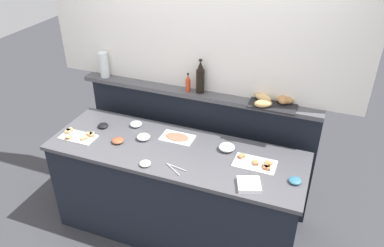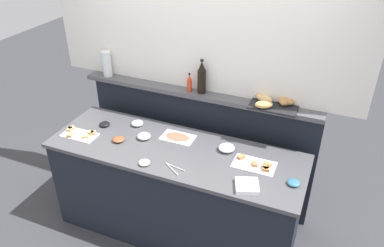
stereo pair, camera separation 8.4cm
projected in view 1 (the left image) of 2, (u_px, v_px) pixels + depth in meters
ground_plane at (198, 190)px, 4.20m from camera, size 12.00×12.00×0.00m
buffet_counter at (176, 192)px, 3.48m from camera, size 2.22×0.75×0.93m
back_ledge_unit at (197, 142)px, 3.82m from camera, size 2.27×0.22×1.26m
upper_wall_panel at (200, 15)px, 3.19m from camera, size 2.87×0.08×1.34m
sandwich_platter_rear at (78, 136)px, 3.41m from camera, size 0.32×0.17×0.04m
sandwich_platter_side at (256, 164)px, 3.06m from camera, size 0.34×0.20×0.04m
cold_cuts_platter at (177, 137)px, 3.39m from camera, size 0.29×0.18×0.02m
glass_bowl_large at (227, 147)px, 3.23m from camera, size 0.14×0.14×0.06m
glass_bowl_medium at (136, 124)px, 3.56m from camera, size 0.11×0.11×0.04m
glass_bowl_small at (143, 137)px, 3.37m from camera, size 0.12×0.12×0.05m
condiment_bowl_cream at (118, 141)px, 3.33m from camera, size 0.11×0.11×0.04m
condiment_bowl_dark at (295, 181)px, 2.87m from camera, size 0.10×0.10×0.03m
condiment_bowl_red at (103, 126)px, 3.55m from camera, size 0.10×0.10×0.03m
condiment_bowl_teal at (145, 163)px, 3.05m from camera, size 0.09×0.09×0.03m
serving_tongs at (174, 168)px, 3.02m from camera, size 0.18×0.11×0.01m
napkin_stack at (249, 185)px, 2.83m from camera, size 0.22×0.22×0.03m
wine_bottle_dark at (200, 78)px, 3.37m from camera, size 0.08×0.08×0.32m
hot_sauce_bottle at (188, 83)px, 3.43m from camera, size 0.04×0.04×0.18m
bread_basket at (272, 101)px, 3.23m from camera, size 0.40×0.32×0.08m
water_carafe at (104, 65)px, 3.68m from camera, size 0.09×0.09×0.25m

